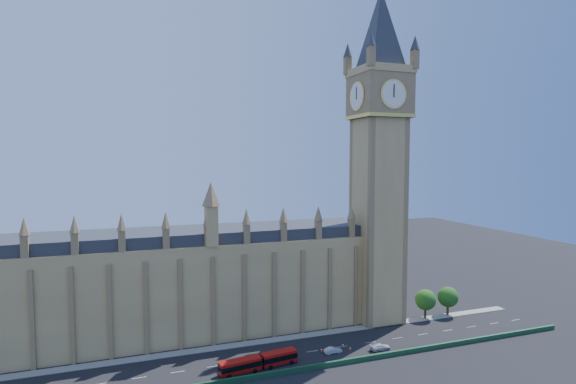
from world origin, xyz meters
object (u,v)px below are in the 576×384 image
object	(u,v)px
car_grey	(283,357)
car_silver	(333,350)
car_white	(380,347)
red_bus	(259,362)

from	to	relation	value
car_grey	car_silver	world-z (taller)	car_grey
car_white	car_grey	bearing A→B (deg)	81.63
car_grey	car_white	xyz separation A→B (m)	(24.13, -2.79, 0.01)
red_bus	car_white	world-z (taller)	red_bus
car_grey	car_white	world-z (taller)	car_white
car_silver	car_white	world-z (taller)	car_white
car_grey	car_silver	xyz separation A→B (m)	(12.42, -0.54, -0.02)
red_bus	car_grey	xyz separation A→B (m)	(6.72, 2.64, -0.88)
red_bus	car_grey	bearing A→B (deg)	14.36
red_bus	car_grey	world-z (taller)	red_bus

